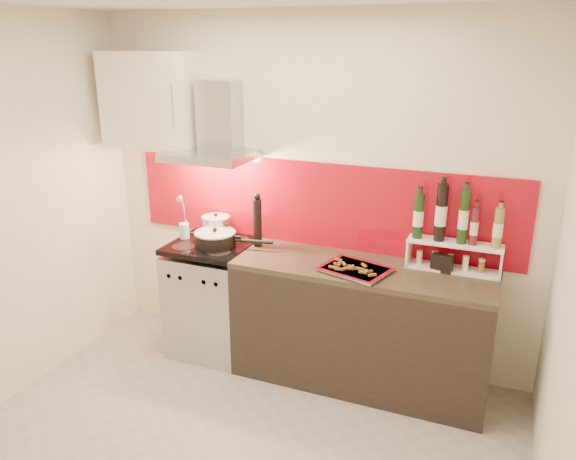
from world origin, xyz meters
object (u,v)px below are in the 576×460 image
at_px(counter, 360,325).
at_px(baking_tray, 355,269).
at_px(pepper_mill, 257,221).
at_px(saute_pan, 216,239).
at_px(stock_pot, 216,226).
at_px(range_stove, 213,299).

relative_size(counter, baking_tray, 3.46).
relative_size(pepper_mill, baking_tray, 0.80).
bearing_deg(baking_tray, saute_pan, 176.78).
bearing_deg(counter, saute_pan, -178.03).
distance_m(counter, stock_pot, 1.36).
bearing_deg(range_stove, stock_pot, 103.21).
height_order(range_stove, saute_pan, saute_pan).
xyz_separation_m(stock_pot, baking_tray, (1.21, -0.25, -0.08)).
xyz_separation_m(stock_pot, saute_pan, (0.10, -0.19, -0.03)).
height_order(saute_pan, baking_tray, saute_pan).
distance_m(range_stove, baking_tray, 1.27).
distance_m(counter, baking_tray, 0.48).
bearing_deg(baking_tray, stock_pot, 168.16).
xyz_separation_m(range_stove, pepper_mill, (0.35, 0.10, 0.66)).
bearing_deg(saute_pan, baking_tray, -3.22).
distance_m(saute_pan, baking_tray, 1.10).
bearing_deg(counter, range_stove, -179.77).
bearing_deg(stock_pot, range_stove, -76.79).
bearing_deg(baking_tray, range_stove, 175.29).
bearing_deg(saute_pan, range_stove, 153.16).
bearing_deg(pepper_mill, stock_pot, 172.14).
relative_size(range_stove, pepper_mill, 2.20).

